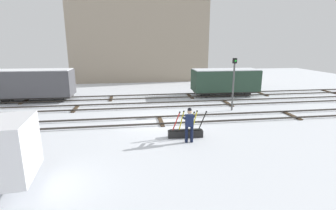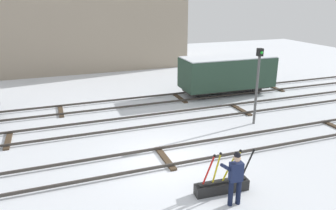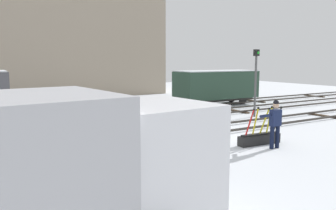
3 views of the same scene
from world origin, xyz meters
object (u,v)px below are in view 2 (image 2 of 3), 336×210
switch_lever_frame (222,185)px  freight_car_back_track (227,73)px  signal_post (258,79)px  rail_worker (235,175)px

switch_lever_frame → freight_car_back_track: size_ratio=0.34×
freight_car_back_track → switch_lever_frame: bearing=-119.5°
signal_post → switch_lever_frame: bearing=-133.2°
rail_worker → freight_car_back_track: freight_car_back_track is taller
rail_worker → signal_post: signal_post is taller
switch_lever_frame → rail_worker: bearing=-85.4°
switch_lever_frame → signal_post: 6.78m
freight_car_back_track → rail_worker: bearing=-117.8°
signal_post → freight_car_back_track: (1.37, 5.11, -0.90)m
signal_post → freight_car_back_track: bearing=75.1°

